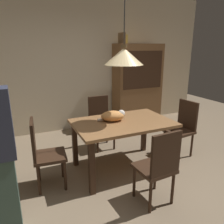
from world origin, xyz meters
TOP-DOWN VIEW (x-y plane):
  - ground at (0.00, 0.00)m, footprint 10.00×10.00m
  - back_wall at (0.00, 2.65)m, footprint 6.40×0.10m
  - dining_table at (0.14, 0.59)m, footprint 1.40×0.90m
  - chair_far_back at (0.13, 1.47)m, footprint 0.41×0.41m
  - chair_left_side at (-0.99, 0.60)m, footprint 0.44×0.44m
  - chair_right_side at (1.26, 0.60)m, footprint 0.44×0.44m
  - chair_near_front at (0.14, -0.28)m, footprint 0.42×0.42m
  - cat_sleeping at (0.03, 0.68)m, footprint 0.40×0.29m
  - pendant_lamp at (0.14, 0.59)m, footprint 0.52×0.52m
  - hutch_bookcase at (1.39, 2.32)m, footprint 1.12×0.45m
  - book_brown_thick at (0.98, 2.32)m, footprint 0.06×0.24m
  - book_yellow_short at (1.04, 2.32)m, footprint 0.04×0.20m

SIDE VIEW (x-z plane):
  - ground at x=0.00m, z-range 0.00..0.00m
  - chair_far_back at x=0.13m, z-range 0.05..0.98m
  - chair_left_side at x=-0.99m, z-range 0.05..0.98m
  - chair_right_side at x=1.26m, z-range 0.05..0.98m
  - chair_near_front at x=0.14m, z-range 0.05..0.98m
  - dining_table at x=0.14m, z-range 0.27..1.02m
  - cat_sleeping at x=0.03m, z-range 0.75..0.90m
  - hutch_bookcase at x=1.39m, z-range -0.04..1.81m
  - back_wall at x=0.00m, z-range 0.00..2.90m
  - pendant_lamp at x=0.14m, z-range 1.01..2.31m
  - book_yellow_short at x=1.04m, z-range 1.85..2.03m
  - book_brown_thick at x=0.98m, z-range 1.85..2.07m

